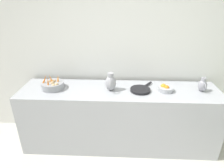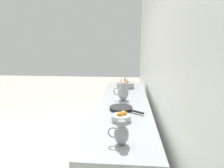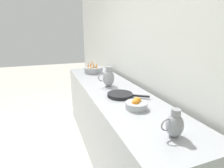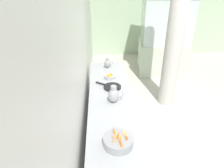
% 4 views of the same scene
% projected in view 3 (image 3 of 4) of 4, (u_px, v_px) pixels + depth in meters
% --- Properties ---
extents(tile_wall_left, '(0.10, 7.99, 3.00)m').
position_uv_depth(tile_wall_left, '(174.00, 41.00, 1.74)').
color(tile_wall_left, silver).
rests_on(tile_wall_left, ground_plane).
extents(prep_counter, '(0.67, 2.78, 0.91)m').
position_uv_depth(prep_counter, '(113.00, 122.00, 2.34)').
color(prep_counter, '#9EA0A5').
rests_on(prep_counter, ground_plane).
extents(vegetable_colander, '(0.31, 0.31, 0.21)m').
position_uv_depth(vegetable_colander, '(93.00, 70.00, 3.04)').
color(vegetable_colander, gray).
rests_on(vegetable_colander, prep_counter).
extents(orange_bowl, '(0.20, 0.20, 0.10)m').
position_uv_depth(orange_bowl, '(136.00, 105.00, 1.63)').
color(orange_bowl, '#9EA0A5').
rests_on(orange_bowl, prep_counter).
extents(metal_pitcher_tall, '(0.21, 0.15, 0.25)m').
position_uv_depth(metal_pitcher_tall, '(108.00, 77.00, 2.28)').
color(metal_pitcher_tall, '#939399').
rests_on(metal_pitcher_tall, prep_counter).
extents(metal_pitcher_short, '(0.17, 0.12, 0.20)m').
position_uv_depth(metal_pitcher_short, '(174.00, 124.00, 1.18)').
color(metal_pitcher_short, gray).
rests_on(metal_pitcher_short, prep_counter).
extents(skillet_on_counter, '(0.40, 0.33, 0.03)m').
position_uv_depth(skillet_on_counter, '(121.00, 95.00, 1.94)').
color(skillet_on_counter, black).
rests_on(skillet_on_counter, prep_counter).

